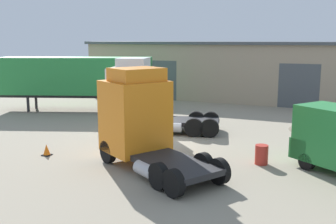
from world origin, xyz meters
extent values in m
plane|color=gray|center=(0.00, 0.00, 0.00)|extent=(60.00, 60.00, 0.00)
cube|color=tan|center=(0.00, 17.75, 2.53)|extent=(27.75, 7.50, 5.06)
cube|color=#474C51|center=(0.00, 17.75, 5.19)|extent=(28.25, 8.00, 0.25)
cube|color=#4C5156|center=(-6.10, 14.03, 1.80)|extent=(3.20, 0.08, 3.60)
cube|color=#4C5156|center=(6.10, 14.03, 1.80)|extent=(3.20, 0.08, 3.60)
cube|color=silver|center=(-2.61, 1.75, 2.20)|extent=(2.97, 3.04, 3.31)
cube|color=silver|center=(-2.42, 1.80, 4.14)|extent=(2.17, 2.46, 0.60)
cube|color=black|center=(-3.74, 1.44, 2.86)|extent=(0.62, 2.05, 1.19)
cube|color=#232326|center=(0.54, 2.59, 0.66)|extent=(4.50, 3.00, 0.24)
cylinder|color=#B2B2B7|center=(0.22, 1.47, 0.49)|extent=(1.21, 0.83, 0.56)
cylinder|color=black|center=(-2.90, 0.53, 0.54)|extent=(1.12, 0.57, 1.08)
cylinder|color=black|center=(-3.47, 2.65, 0.54)|extent=(1.12, 0.57, 1.08)
cylinder|color=black|center=(1.46, 1.70, 0.54)|extent=(1.12, 0.57, 1.08)
cylinder|color=black|center=(0.89, 3.83, 0.54)|extent=(1.12, 0.57, 1.08)
cylinder|color=black|center=(2.33, 1.93, 0.54)|extent=(1.12, 0.57, 1.08)
cylinder|color=black|center=(1.76, 4.06, 0.54)|extent=(1.12, 0.57, 1.08)
cube|color=#28843D|center=(-9.78, 6.21, 2.76)|extent=(11.80, 6.31, 2.81)
cube|color=#232326|center=(-9.78, 6.21, 1.23)|extent=(11.55, 5.60, 0.24)
cube|color=#232326|center=(-12.91, 4.23, 0.56)|extent=(0.20, 0.20, 1.11)
cube|color=#232326|center=(-13.46, 5.73, 0.56)|extent=(0.20, 0.20, 1.11)
cylinder|color=black|center=(-5.62, 6.55, 0.49)|extent=(1.02, 0.61, 0.98)
cylinder|color=black|center=(-6.37, 8.61, 0.49)|extent=(1.02, 0.61, 0.98)
cylinder|color=black|center=(-4.68, 6.89, 0.49)|extent=(1.02, 0.61, 0.98)
cylinder|color=black|center=(-5.43, 8.95, 0.49)|extent=(1.02, 0.61, 0.98)
cube|color=#28843D|center=(7.95, -0.89, 0.81)|extent=(1.88, 2.16, 0.90)
cube|color=black|center=(8.28, -1.12, 2.03)|extent=(1.02, 1.43, 0.86)
cylinder|color=black|center=(7.84, -1.85, 0.36)|extent=(0.76, 0.66, 0.72)
cylinder|color=black|center=(8.81, -0.44, 0.36)|extent=(0.76, 0.66, 0.72)
cube|color=orange|center=(0.54, -3.72, 2.12)|extent=(3.34, 3.38, 3.20)
cube|color=orange|center=(0.71, -3.82, 4.00)|extent=(2.52, 2.66, 0.60)
cube|color=black|center=(-0.46, -3.12, 2.76)|extent=(1.15, 1.84, 1.15)
cube|color=#232326|center=(3.13, -5.26, 0.64)|extent=(4.14, 3.58, 0.24)
cylinder|color=#B2B2B7|center=(2.10, -5.81, 0.47)|extent=(1.23, 1.04, 0.56)
cylinder|color=black|center=(-0.54, -4.35, 0.52)|extent=(1.04, 0.79, 1.03)
cylinder|color=black|center=(0.59, -2.46, 0.52)|extent=(1.04, 0.79, 1.03)
cylinder|color=black|center=(2.92, -6.42, 0.52)|extent=(1.04, 0.79, 1.03)
cylinder|color=black|center=(4.05, -4.53, 0.52)|extent=(1.04, 0.79, 1.03)
cylinder|color=black|center=(3.69, -6.88, 0.52)|extent=(1.04, 0.79, 1.03)
cylinder|color=black|center=(4.82, -4.99, 0.52)|extent=(1.04, 0.79, 1.03)
cone|color=#665B4C|center=(8.49, 6.16, 0.56)|extent=(4.47, 4.47, 1.12)
cylinder|color=#B22D23|center=(5.91, -1.87, 0.44)|extent=(0.58, 0.58, 0.88)
cube|color=black|center=(-3.87, -4.52, 0.02)|extent=(0.40, 0.40, 0.04)
cone|color=orange|center=(-3.87, -4.52, 0.28)|extent=(0.36, 0.36, 0.55)
camera|label=1|loc=(8.63, -19.07, 5.52)|focal=42.00mm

